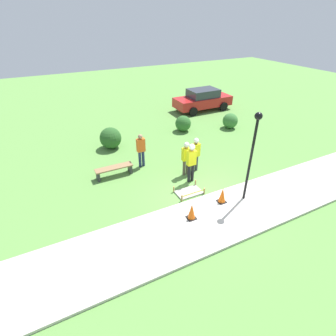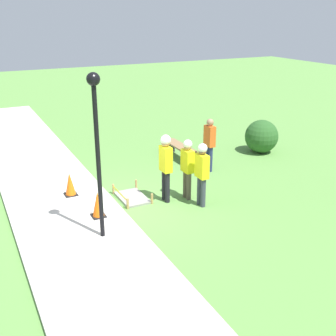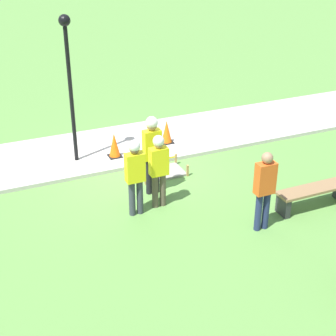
{
  "view_description": "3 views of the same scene",
  "coord_description": "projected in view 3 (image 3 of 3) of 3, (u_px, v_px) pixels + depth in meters",
  "views": [
    {
      "loc": [
        -5.45,
        -7.24,
        6.74
      ],
      "look_at": [
        -0.88,
        1.74,
        0.73
      ],
      "focal_mm": 28.0,
      "sensor_mm": 36.0,
      "label": 1
    },
    {
      "loc": [
        9.54,
        -3.38,
        4.91
      ],
      "look_at": [
        -0.23,
        1.54,
        0.83
      ],
      "focal_mm": 45.0,
      "sensor_mm": 36.0,
      "label": 2
    },
    {
      "loc": [
        3.93,
        11.05,
        5.94
      ],
      "look_at": [
        0.03,
        2.12,
        1.0
      ],
      "focal_mm": 55.0,
      "sensor_mm": 36.0,
      "label": 3
    }
  ],
  "objects": [
    {
      "name": "worker_trainee",
      "position": [
        152.0,
        148.0,
        11.5
      ],
      "size": [
        0.4,
        0.27,
        1.89
      ],
      "color": "black",
      "rests_on": "ground_plane"
    },
    {
      "name": "lamppost_near",
      "position": [
        69.0,
        68.0,
        12.25
      ],
      "size": [
        0.28,
        0.28,
        3.68
      ],
      "color": "black",
      "rests_on": "sidewalk"
    },
    {
      "name": "traffic_cone_near_patch",
      "position": [
        167.0,
        132.0,
        14.18
      ],
      "size": [
        0.34,
        0.34,
        0.65
      ],
      "color": "black",
      "rests_on": "sidewalk"
    },
    {
      "name": "traffic_cone_far_patch",
      "position": [
        114.0,
        145.0,
        13.37
      ],
      "size": [
        0.34,
        0.34,
        0.66
      ],
      "color": "black",
      "rests_on": "sidewalk"
    },
    {
      "name": "bystander_in_orange_shirt",
      "position": [
        265.0,
        187.0,
        10.22
      ],
      "size": [
        0.4,
        0.23,
        1.74
      ],
      "color": "navy",
      "rests_on": "ground_plane"
    },
    {
      "name": "wet_concrete_patch",
      "position": [
        161.0,
        173.0,
        12.83
      ],
      "size": [
        1.16,
        0.75,
        0.3
      ],
      "color": "gray",
      "rests_on": "ground_plane"
    },
    {
      "name": "sidewalk",
      "position": [
        119.0,
        146.0,
        14.21
      ],
      "size": [
        28.0,
        2.71,
        0.1
      ],
      "color": "#BCB7AD",
      "rests_on": "ground_plane"
    },
    {
      "name": "worker_supervisor",
      "position": [
        159.0,
        165.0,
        11.03
      ],
      "size": [
        0.4,
        0.25,
        1.7
      ],
      "color": "brown",
      "rests_on": "ground_plane"
    },
    {
      "name": "park_bench",
      "position": [
        314.0,
        193.0,
        11.27
      ],
      "size": [
        1.77,
        0.44,
        0.49
      ],
      "color": "#2D2D33",
      "rests_on": "ground_plane"
    },
    {
      "name": "worker_assistant",
      "position": [
        135.0,
        171.0,
        10.72
      ],
      "size": [
        0.4,
        0.25,
        1.74
      ],
      "color": "#383D47",
      "rests_on": "ground_plane"
    },
    {
      "name": "ground_plane",
      "position": [
        136.0,
        168.0,
        13.12
      ],
      "size": [
        60.0,
        60.0,
        0.0
      ],
      "primitive_type": "plane",
      "color": "#5B8E42"
    }
  ]
}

